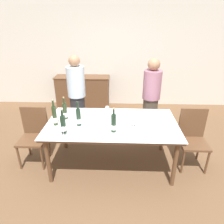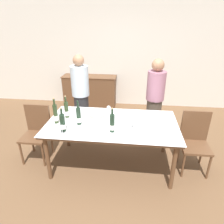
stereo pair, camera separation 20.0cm
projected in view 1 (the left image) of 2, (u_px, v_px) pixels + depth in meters
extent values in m
plane|color=brown|center=(112.00, 163.00, 3.36)|extent=(12.00, 12.00, 0.00)
cube|color=silver|center=(116.00, 53.00, 5.22)|extent=(8.00, 0.10, 2.80)
cube|color=brown|center=(83.00, 92.00, 5.41)|extent=(1.39, 0.44, 0.82)
cube|color=brown|center=(82.00, 77.00, 5.23)|extent=(1.43, 0.46, 0.02)
cylinder|color=brown|center=(48.00, 162.00, 2.84)|extent=(0.06, 0.06, 0.73)
cylinder|color=brown|center=(175.00, 165.00, 2.77)|extent=(0.06, 0.06, 0.73)
cylinder|color=brown|center=(64.00, 130.00, 3.64)|extent=(0.06, 0.06, 0.73)
cylinder|color=brown|center=(163.00, 132.00, 3.58)|extent=(0.06, 0.06, 0.73)
cube|color=brown|center=(112.00, 124.00, 3.04)|extent=(1.95, 1.04, 0.04)
cube|color=white|center=(112.00, 123.00, 3.04)|extent=(1.98, 1.07, 0.01)
cylinder|color=white|center=(97.00, 119.00, 2.94)|extent=(0.23, 0.23, 0.18)
cylinder|color=white|center=(97.00, 114.00, 2.90)|extent=(0.24, 0.24, 0.01)
cylinder|color=#1E3323|center=(79.00, 117.00, 2.91)|extent=(0.07, 0.07, 0.26)
cylinder|color=white|center=(79.00, 121.00, 2.93)|extent=(0.07, 0.07, 0.07)
cylinder|color=#1E3323|center=(78.00, 105.00, 2.83)|extent=(0.03, 0.03, 0.11)
cylinder|color=#28381E|center=(65.00, 111.00, 3.10)|extent=(0.07, 0.07, 0.26)
cylinder|color=white|center=(65.00, 115.00, 3.13)|extent=(0.07, 0.07, 0.07)
cylinder|color=#28381E|center=(64.00, 101.00, 3.03)|extent=(0.03, 0.03, 0.09)
cylinder|color=tan|center=(64.00, 97.00, 3.01)|extent=(0.02, 0.02, 0.02)
cylinder|color=#1E3323|center=(63.00, 125.00, 2.72)|extent=(0.07, 0.07, 0.25)
cylinder|color=white|center=(64.00, 128.00, 2.74)|extent=(0.07, 0.07, 0.07)
cylinder|color=#1E3323|center=(62.00, 113.00, 2.64)|extent=(0.03, 0.03, 0.09)
cylinder|color=tan|center=(61.00, 110.00, 2.62)|extent=(0.02, 0.02, 0.02)
cylinder|color=#1E3323|center=(114.00, 123.00, 2.74)|extent=(0.07, 0.07, 0.26)
cylinder|color=white|center=(114.00, 127.00, 2.77)|extent=(0.07, 0.07, 0.07)
cylinder|color=#1E3323|center=(114.00, 112.00, 2.67)|extent=(0.03, 0.03, 0.09)
cylinder|color=tan|center=(114.00, 108.00, 2.65)|extent=(0.02, 0.02, 0.02)
cylinder|color=#28381E|center=(55.00, 116.00, 2.91)|extent=(0.06, 0.06, 0.30)
cylinder|color=silver|center=(55.00, 120.00, 2.94)|extent=(0.06, 0.06, 0.08)
cylinder|color=#28381E|center=(53.00, 104.00, 2.83)|extent=(0.03, 0.03, 0.09)
cylinder|color=tan|center=(53.00, 100.00, 2.81)|extent=(0.02, 0.02, 0.02)
cylinder|color=white|center=(107.00, 114.00, 3.32)|extent=(0.06, 0.06, 0.00)
cylinder|color=white|center=(107.00, 111.00, 3.30)|extent=(0.01, 0.01, 0.08)
sphere|color=white|center=(107.00, 108.00, 3.28)|extent=(0.07, 0.07, 0.07)
cylinder|color=white|center=(134.00, 127.00, 2.92)|extent=(0.07, 0.07, 0.00)
cylinder|color=white|center=(134.00, 124.00, 2.90)|extent=(0.01, 0.01, 0.07)
sphere|color=white|center=(134.00, 121.00, 2.88)|extent=(0.08, 0.08, 0.08)
cylinder|color=white|center=(64.00, 136.00, 2.69)|extent=(0.07, 0.07, 0.00)
cylinder|color=white|center=(64.00, 133.00, 2.68)|extent=(0.01, 0.01, 0.07)
sphere|color=white|center=(63.00, 129.00, 2.65)|extent=(0.07, 0.07, 0.07)
cylinder|color=brown|center=(183.00, 162.00, 3.07)|extent=(0.03, 0.03, 0.41)
cylinder|color=brown|center=(207.00, 163.00, 3.05)|extent=(0.03, 0.03, 0.41)
cylinder|color=brown|center=(177.00, 148.00, 3.40)|extent=(0.03, 0.03, 0.41)
cylinder|color=brown|center=(199.00, 149.00, 3.39)|extent=(0.03, 0.03, 0.41)
cube|color=brown|center=(193.00, 143.00, 3.13)|extent=(0.42, 0.42, 0.04)
cube|color=brown|center=(192.00, 123.00, 3.20)|extent=(0.42, 0.04, 0.50)
cylinder|color=brown|center=(19.00, 158.00, 3.16)|extent=(0.03, 0.03, 0.42)
cylinder|color=brown|center=(42.00, 159.00, 3.14)|extent=(0.03, 0.03, 0.42)
cylinder|color=brown|center=(29.00, 145.00, 3.49)|extent=(0.03, 0.03, 0.42)
cylinder|color=brown|center=(50.00, 145.00, 3.48)|extent=(0.03, 0.03, 0.42)
cube|color=brown|center=(33.00, 140.00, 3.22)|extent=(0.42, 0.42, 0.04)
cube|color=brown|center=(35.00, 120.00, 3.29)|extent=(0.42, 0.04, 0.48)
cylinder|color=#2D2D33|center=(79.00, 117.00, 3.97)|extent=(0.28, 0.28, 0.88)
cylinder|color=silver|center=(76.00, 82.00, 3.67)|extent=(0.33, 0.33, 0.56)
sphere|color=#A37556|center=(74.00, 61.00, 3.51)|extent=(0.20, 0.20, 0.20)
cylinder|color=#51473D|center=(149.00, 118.00, 3.94)|extent=(0.28, 0.28, 0.85)
cylinder|color=#9E667A|center=(152.00, 85.00, 3.65)|extent=(0.33, 0.33, 0.53)
sphere|color=#A37556|center=(154.00, 64.00, 3.50)|extent=(0.22, 0.22, 0.22)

